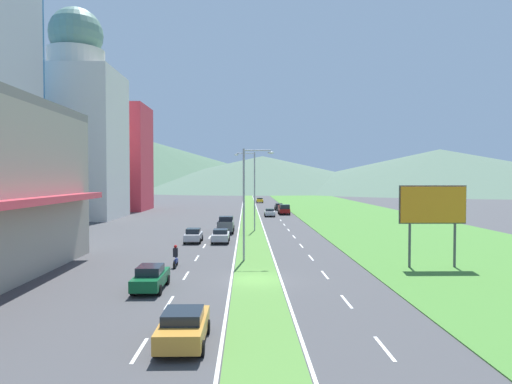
{
  "coord_description": "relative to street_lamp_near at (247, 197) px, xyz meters",
  "views": [
    {
      "loc": [
        -0.67,
        -31.48,
        7.14
      ],
      "look_at": [
        0.79,
        38.43,
        4.98
      ],
      "focal_mm": 31.94,
      "sensor_mm": 36.0,
      "label": 1
    }
  ],
  "objects": [
    {
      "name": "ground_plane",
      "position": [
        0.63,
        -7.38,
        -5.5
      ],
      "size": [
        600.0,
        600.0,
        0.0
      ],
      "primitive_type": "plane",
      "color": "#424244"
    },
    {
      "name": "grass_median",
      "position": [
        0.63,
        52.62,
        -5.47
      ],
      "size": [
        3.2,
        240.0,
        0.06
      ],
      "primitive_type": "cube",
      "color": "#518438",
      "rests_on": "ground_plane"
    },
    {
      "name": "grass_verge_right",
      "position": [
        21.23,
        52.62,
        -5.47
      ],
      "size": [
        24.0,
        240.0,
        0.06
      ],
      "primitive_type": "cube",
      "color": "#477F33",
      "rests_on": "ground_plane"
    },
    {
      "name": "lane_dash_left_1",
      "position": [
        -4.47,
        -20.16,
        -5.49
      ],
      "size": [
        0.16,
        2.8,
        0.01
      ],
      "primitive_type": "cube",
      "color": "silver",
      "rests_on": "ground_plane"
    },
    {
      "name": "lane_dash_left_2",
      "position": [
        -4.47,
        -12.94,
        -5.49
      ],
      "size": [
        0.16,
        2.8,
        0.01
      ],
      "primitive_type": "cube",
      "color": "silver",
      "rests_on": "ground_plane"
    },
    {
      "name": "lane_dash_left_3",
      "position": [
        -4.47,
        -5.73,
        -5.49
      ],
      "size": [
        0.16,
        2.8,
        0.01
      ],
      "primitive_type": "cube",
      "color": "silver",
      "rests_on": "ground_plane"
    },
    {
      "name": "lane_dash_left_4",
      "position": [
        -4.47,
        1.49,
        -5.49
      ],
      "size": [
        0.16,
        2.8,
        0.01
      ],
      "primitive_type": "cube",
      "color": "silver",
      "rests_on": "ground_plane"
    },
    {
      "name": "lane_dash_left_5",
      "position": [
        -4.47,
        8.71,
        -5.49
      ],
      "size": [
        0.16,
        2.8,
        0.01
      ],
      "primitive_type": "cube",
      "color": "silver",
      "rests_on": "ground_plane"
    },
    {
      "name": "lane_dash_left_6",
      "position": [
        -4.47,
        15.92,
        -5.49
      ],
      "size": [
        0.16,
        2.8,
        0.01
      ],
      "primitive_type": "cube",
      "color": "silver",
      "rests_on": "ground_plane"
    },
    {
      "name": "lane_dash_left_7",
      "position": [
        -4.47,
        23.14,
        -5.49
      ],
      "size": [
        0.16,
        2.8,
        0.01
      ],
      "primitive_type": "cube",
      "color": "silver",
      "rests_on": "ground_plane"
    },
    {
      "name": "lane_dash_left_8",
      "position": [
        -4.47,
        30.35,
        -5.49
      ],
      "size": [
        0.16,
        2.8,
        0.01
      ],
      "primitive_type": "cube",
      "color": "silver",
      "rests_on": "ground_plane"
    },
    {
      "name": "lane_dash_left_9",
      "position": [
        -4.47,
        37.57,
        -5.49
      ],
      "size": [
        0.16,
        2.8,
        0.01
      ],
      "primitive_type": "cube",
      "color": "silver",
      "rests_on": "ground_plane"
    },
    {
      "name": "lane_dash_right_1",
      "position": [
        5.73,
        -20.16,
        -5.49
      ],
      "size": [
        0.16,
        2.8,
        0.01
      ],
      "primitive_type": "cube",
      "color": "silver",
      "rests_on": "ground_plane"
    },
    {
      "name": "lane_dash_right_2",
      "position": [
        5.73,
        -12.94,
        -5.49
      ],
      "size": [
        0.16,
        2.8,
        0.01
      ],
      "primitive_type": "cube",
      "color": "silver",
      "rests_on": "ground_plane"
    },
    {
      "name": "lane_dash_right_3",
      "position": [
        5.73,
        -5.73,
        -5.49
      ],
      "size": [
        0.16,
        2.8,
        0.01
      ],
      "primitive_type": "cube",
      "color": "silver",
      "rests_on": "ground_plane"
    },
    {
      "name": "lane_dash_right_4",
      "position": [
        5.73,
        1.49,
        -5.49
      ],
      "size": [
        0.16,
        2.8,
        0.01
      ],
      "primitive_type": "cube",
      "color": "silver",
      "rests_on": "ground_plane"
    },
    {
      "name": "lane_dash_right_5",
      "position": [
        5.73,
        8.71,
        -5.49
      ],
      "size": [
        0.16,
        2.8,
        0.01
      ],
      "primitive_type": "cube",
      "color": "silver",
      "rests_on": "ground_plane"
    },
    {
      "name": "lane_dash_right_6",
      "position": [
        5.73,
        15.92,
        -5.49
      ],
      "size": [
        0.16,
        2.8,
        0.01
      ],
      "primitive_type": "cube",
      "color": "silver",
      "rests_on": "ground_plane"
    },
    {
      "name": "lane_dash_right_7",
      "position": [
        5.73,
        23.14,
        -5.49
      ],
      "size": [
        0.16,
        2.8,
        0.01
      ],
      "primitive_type": "cube",
      "color": "silver",
      "rests_on": "ground_plane"
    },
    {
      "name": "lane_dash_right_8",
      "position": [
        5.73,
        30.35,
        -5.49
      ],
      "size": [
        0.16,
        2.8,
        0.01
      ],
      "primitive_type": "cube",
      "color": "silver",
      "rests_on": "ground_plane"
    },
    {
      "name": "lane_dash_right_9",
      "position": [
        5.73,
        37.57,
        -5.49
      ],
      "size": [
        0.16,
        2.8,
        0.01
      ],
      "primitive_type": "cube",
      "color": "silver",
      "rests_on": "ground_plane"
    },
    {
      "name": "edge_line_median_left",
      "position": [
        -1.12,
        52.62,
        -5.49
      ],
      "size": [
        0.16,
        240.0,
        0.01
      ],
      "primitive_type": "cube",
      "color": "silver",
      "rests_on": "ground_plane"
    },
    {
      "name": "edge_line_median_right",
      "position": [
        2.38,
        52.62,
        -5.49
      ],
      "size": [
        0.16,
        240.0,
        0.01
      ],
      "primitive_type": "cube",
      "color": "silver",
      "rests_on": "ground_plane"
    },
    {
      "name": "domed_building",
      "position": [
        -29.97,
        42.43,
        10.52
      ],
      "size": [
        14.61,
        14.61,
        36.99
      ],
      "color": "silver",
      "rests_on": "ground_plane"
    },
    {
      "name": "midrise_colored",
      "position": [
        -28.54,
        62.69,
        6.04
      ],
      "size": [
        13.04,
        13.04,
        23.09
      ],
      "primitive_type": "cube",
      "color": "#D83847",
      "rests_on": "ground_plane"
    },
    {
      "name": "hill_far_left",
      "position": [
        -71.17,
        280.21,
        11.47
      ],
      "size": [
        235.82,
        235.82,
        33.93
      ],
      "primitive_type": "cone",
      "color": "#47664C",
      "rests_on": "ground_plane"
    },
    {
      "name": "hill_far_center",
      "position": [
        9.55,
        234.59,
        4.65
      ],
      "size": [
        183.25,
        183.25,
        20.29
      ],
      "primitive_type": "cone",
      "color": "#516B56",
      "rests_on": "ground_plane"
    },
    {
      "name": "hill_far_right",
      "position": [
        109.02,
        215.56,
        6.17
      ],
      "size": [
        216.87,
        216.87,
        23.34
      ],
      "primitive_type": "cone",
      "color": "#516B56",
      "rests_on": "ground_plane"
    },
    {
      "name": "street_lamp_near",
      "position": [
        0.0,
        0.0,
        0.0
      ],
      "size": [
        2.67,
        0.28,
        9.65
      ],
      "color": "#99999E",
      "rests_on": "ground_plane"
    },
    {
      "name": "street_lamp_mid",
      "position": [
        0.78,
        22.23,
        0.5
      ],
      "size": [
        2.79,
        0.46,
        10.6
      ],
      "color": "#99999E",
      "rests_on": "ground_plane"
    },
    {
      "name": "billboard_roadside",
      "position": [
        14.7,
        -3.28,
        -0.7
      ],
      "size": [
        5.36,
        0.28,
        6.56
      ],
      "color": "#4C4C51",
      "rests_on": "ground_plane"
    },
    {
      "name": "car_0",
      "position": [
        7.19,
        62.26,
        -4.74
      ],
      "size": [
        1.88,
        4.11,
        1.48
      ],
      "rotation": [
        0.0,
        0.0,
        -1.57
      ],
      "color": "black",
      "rests_on": "ground_plane"
    },
    {
      "name": "car_1",
      "position": [
        4.25,
        45.44,
        -4.77
      ],
      "size": [
        1.92,
        4.27,
        1.41
      ],
      "rotation": [
        0.0,
        0.0,
        -1.57
      ],
      "color": "#B2B2B7",
      "rests_on": "ground_plane"
    },
    {
      "name": "car_2",
      "position": [
        -2.9,
        11.27,
        -4.73
      ],
      "size": [
        1.94,
        4.12,
        1.5
      ],
      "rotation": [
        0.0,
        0.0,
        1.57
      ],
      "color": "#B2B2B7",
      "rests_on": "ground_plane"
    },
    {
      "name": "car_3",
      "position": [
        -6.16,
        -9.92,
        -4.7
      ],
      "size": [
        1.86,
        4.53,
        1.58
      ],
      "rotation": [
        0.0,
        0.0,
        1.57
      ],
      "color": "#0C5128",
      "rests_on": "ground_plane"
    },
    {
      "name": "car_4",
      "position": [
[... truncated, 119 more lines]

